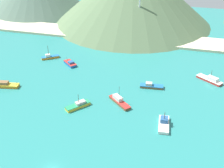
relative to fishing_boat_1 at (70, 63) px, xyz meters
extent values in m
cube|color=teal|center=(18.65, -29.74, -0.96)|extent=(260.00, 280.00, 0.50)
cube|color=#1E5BA8|center=(-0.09, 0.08, -0.24)|extent=(7.32, 6.96, 0.95)
cube|color=red|center=(-0.09, 0.08, 0.34)|extent=(7.46, 7.10, 0.20)
cube|color=#28568C|center=(0.58, -0.51, 0.84)|extent=(3.11, 3.11, 0.81)
cylinder|color=#4C3823|center=(-2.50, 2.21, 0.91)|extent=(0.51, 0.47, 1.29)
cube|color=brown|center=(37.96, -10.32, -0.31)|extent=(8.98, 3.42, 0.82)
cube|color=#1E669E|center=(37.96, -10.32, 0.20)|extent=(9.16, 3.49, 0.20)
cube|color=#B2ADA3|center=(36.86, -10.42, 0.83)|extent=(2.61, 2.20, 1.04)
cube|color=gold|center=(15.09, -30.37, -0.23)|extent=(7.55, 8.46, 0.97)
cube|color=#238C5B|center=(15.09, -30.37, 0.36)|extent=(7.70, 8.63, 0.20)
cube|color=#B2ADA3|center=(15.79, -29.51, 0.86)|extent=(3.70, 3.93, 0.81)
cylinder|color=#4C3823|center=(15.34, -30.06, 2.79)|extent=(0.15, 0.15, 3.04)
cube|color=orange|center=(-16.58, -24.44, -0.23)|extent=(9.51, 4.39, 0.97)
cube|color=gold|center=(-16.58, -24.44, 0.36)|extent=(9.70, 4.48, 0.20)
cube|color=brown|center=(-17.70, -24.64, 1.01)|extent=(3.93, 2.72, 1.10)
cylinder|color=#4C3823|center=(-12.52, -23.71, 0.94)|extent=(0.59, 0.22, 1.32)
cube|color=orange|center=(-11.58, 3.87, -0.26)|extent=(7.65, 6.30, 0.90)
cube|color=#1E669E|center=(-11.58, 3.87, 0.29)|extent=(7.80, 6.43, 0.20)
cube|color=silver|center=(-12.39, 3.28, 0.95)|extent=(2.55, 2.42, 1.11)
cylinder|color=#4C3823|center=(-12.06, 3.52, 3.56)|extent=(0.17, 0.17, 4.11)
cube|color=red|center=(59.65, 0.90, -0.31)|extent=(10.34, 8.33, 0.81)
cube|color=white|center=(59.65, 0.90, 0.20)|extent=(10.55, 8.50, 0.20)
cube|color=silver|center=(60.75, 0.15, 0.94)|extent=(4.73, 4.17, 1.28)
cylinder|color=#4C3823|center=(55.72, 3.60, 0.67)|extent=(0.48, 0.38, 1.11)
cylinder|color=#4C3823|center=(60.04, 0.64, 2.88)|extent=(0.16, 0.16, 2.60)
cube|color=brown|center=(28.66, -24.34, -0.30)|extent=(9.24, 8.59, 0.84)
cube|color=red|center=(28.66, -24.34, 0.22)|extent=(9.42, 8.77, 0.20)
cube|color=beige|center=(27.71, -23.49, 1.02)|extent=(4.28, 4.09, 1.40)
cylinder|color=#4C3823|center=(28.32, -24.04, 3.94)|extent=(0.11, 0.11, 4.43)
cube|color=silver|center=(45.24, -33.16, -0.29)|extent=(3.94, 8.96, 0.84)
cube|color=white|center=(45.24, -33.16, 0.23)|extent=(4.02, 9.14, 0.20)
cube|color=#28568C|center=(45.15, -32.07, 1.02)|extent=(2.61, 2.80, 1.38)
cylinder|color=#4C3823|center=(45.19, -32.59, 2.97)|extent=(0.18, 0.18, 2.52)
cube|color=beige|center=(18.65, 38.81, -0.11)|extent=(247.00, 17.38, 1.20)
cylinder|color=silver|center=(23.11, 40.17, 12.09)|extent=(0.84, 0.84, 25.62)
cylinder|color=silver|center=(23.11, 40.17, 15.17)|extent=(0.42, 2.05, 0.42)
camera|label=1|loc=(48.81, -109.73, 58.26)|focal=47.52mm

